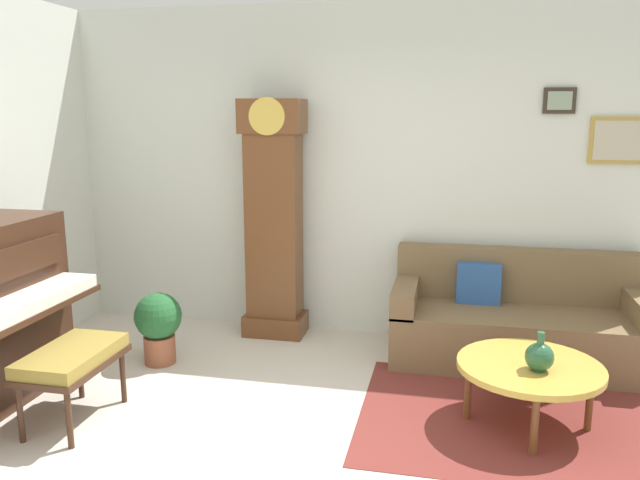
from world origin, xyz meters
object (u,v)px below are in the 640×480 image
Objects in this scene: piano_bench at (72,360)px; potted_plant at (158,323)px; coffee_table at (530,368)px; couch at (516,321)px; green_jug at (539,357)px; grandfather_clock at (274,226)px.

potted_plant is (0.09, 0.97, -0.08)m from piano_bench.
couch is at bearing 89.02° from coffee_table.
couch is 7.92× the size of green_jug.
piano_bench is 2.83m from coffee_table.
grandfather_clock is at bearing 175.29° from couch.
grandfather_clock is 2.41m from coffee_table.
couch reaches higher than coffee_table.
green_jug is (2.02, -1.32, -0.48)m from grandfather_clock.
grandfather_clock is at bearing 146.77° from green_jug.
couch is at bearing 90.95° from green_jug.
green_jug is (2.81, 0.46, 0.08)m from piano_bench.
green_jug reaches higher than piano_bench.
green_jug is (0.04, -0.09, 0.12)m from coffee_table.
piano_bench is 0.34× the size of grandfather_clock.
green_jug is at bearing -67.78° from coffee_table.
potted_plant is at bearing -166.42° from couch.
coffee_table is 1.57× the size of potted_plant.
coffee_table is (-0.02, -1.07, 0.06)m from couch.
green_jug is at bearing -10.58° from potted_plant.
coffee_table is 2.71m from potted_plant.
grandfather_clock reaches higher than couch.
piano_bench is 2.85m from green_jug.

